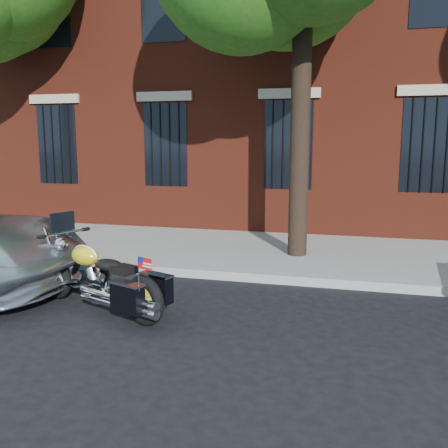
# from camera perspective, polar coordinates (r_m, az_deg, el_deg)

# --- Properties ---
(ground) EXTENTS (120.00, 120.00, 0.00)m
(ground) POSITION_cam_1_polar(r_m,az_deg,el_deg) (7.05, 1.42, -9.60)
(ground) COLOR black
(ground) RESTS_ON ground
(curb) EXTENTS (40.00, 0.16, 0.15)m
(curb) POSITION_cam_1_polar(r_m,az_deg,el_deg) (8.32, 3.66, -6.07)
(curb) COLOR gray
(curb) RESTS_ON ground
(sidewalk) EXTENTS (40.00, 3.60, 0.15)m
(sidewalk) POSITION_cam_1_polar(r_m,az_deg,el_deg) (10.11, 5.74, -3.27)
(sidewalk) COLOR gray
(sidewalk) RESTS_ON ground
(building) EXTENTS (26.00, 10.08, 12.00)m
(building) POSITION_cam_1_polar(r_m,az_deg,el_deg) (17.01, 10.06, 21.95)
(building) COLOR maroon
(building) RESTS_ON ground
(motorcycle) EXTENTS (2.35, 1.37, 1.31)m
(motorcycle) POSITION_cam_1_polar(r_m,az_deg,el_deg) (6.92, -13.75, -6.42)
(motorcycle) COLOR black
(motorcycle) RESTS_ON ground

